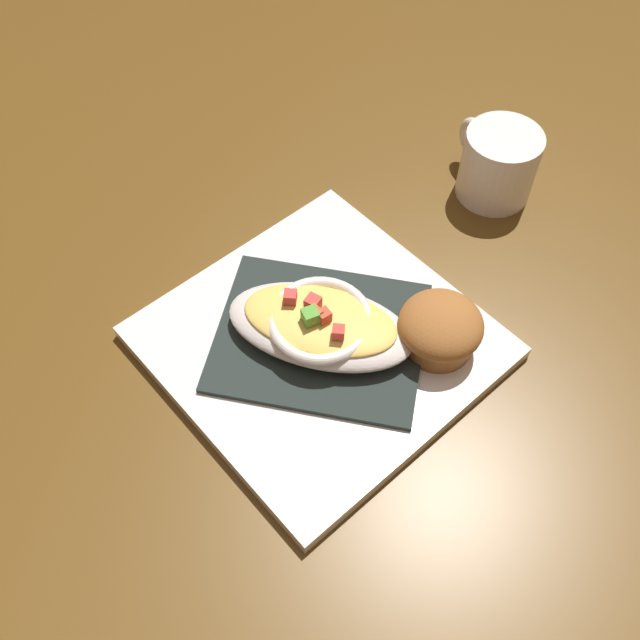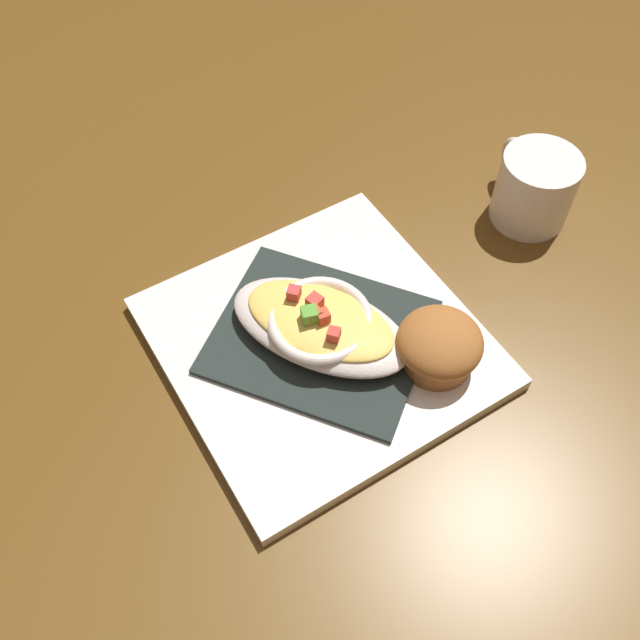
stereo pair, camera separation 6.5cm
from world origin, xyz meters
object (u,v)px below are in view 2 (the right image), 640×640
square_plate (320,342)px  muffin (439,345)px  gratin_dish (320,324)px  coffee_mug (533,191)px

square_plate → muffin: (-0.07, -0.09, 0.03)m
square_plate → gratin_dish: bearing=84.3°
coffee_mug → gratin_dish: bearing=101.6°
gratin_dish → muffin: (-0.07, -0.09, 0.00)m
square_plate → gratin_dish: (0.00, 0.00, 0.03)m
muffin → square_plate: bearing=50.6°
square_plate → coffee_mug: bearing=-78.4°
gratin_dish → coffee_mug: 0.29m
coffee_mug → muffin: bearing=123.0°
gratin_dish → muffin: size_ratio=2.49×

